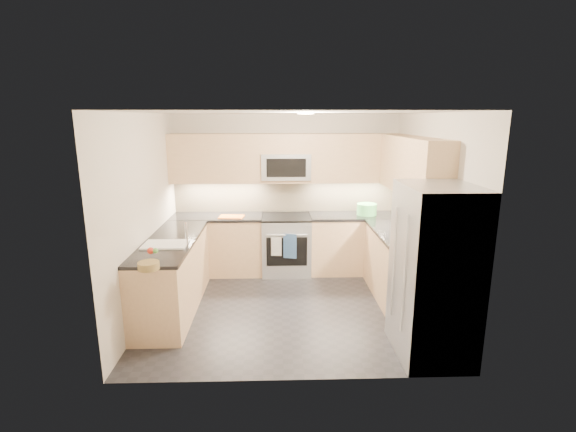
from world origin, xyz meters
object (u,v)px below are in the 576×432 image
Objects in this scene: cutting_board at (231,217)px; fruit_basket at (149,266)px; refrigerator at (434,272)px; gas_range at (286,245)px; utensil_bowl at (367,209)px; microwave at (286,166)px.

cutting_board is 1.75× the size of fruit_basket.
refrigerator is 2.91m from fruit_basket.
utensil_bowl reaches higher than gas_range.
refrigerator is at bearing -1.46° from fruit_basket.
microwave is 0.42× the size of refrigerator.
microwave reaches higher than cutting_board.
gas_range is 1.25m from microwave.
utensil_bowl is 2.13m from cutting_board.
fruit_basket is (-0.61, -2.27, 0.03)m from cutting_board.
cutting_board is at bearing -166.33° from microwave.
gas_range is at bearing 58.19° from fruit_basket.
refrigerator reaches higher than fruit_basket.
cutting_board is at bearing -177.38° from utensil_bowl.
fruit_basket reaches higher than cutting_board.
microwave is at bearing 119.62° from refrigerator.
microwave is at bearing 59.50° from fruit_basket.
microwave is 2.96m from fruit_basket.
gas_range is 2.82m from fruit_basket.
fruit_basket is (-2.74, -2.37, -0.05)m from utensil_bowl.
utensil_bowl is 1.45× the size of fruit_basket.
refrigerator is 5.81× the size of utensil_bowl.
cutting_board is 2.35m from fruit_basket.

